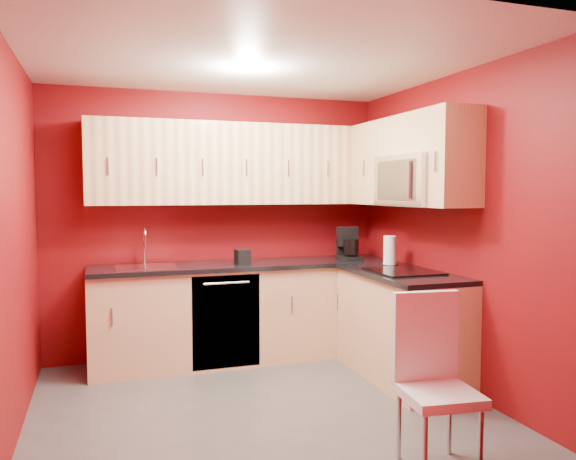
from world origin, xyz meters
TOP-DOWN VIEW (x-y plane):
  - floor at (0.00, 0.00)m, footprint 3.20×3.20m
  - ceiling at (0.00, 0.00)m, footprint 3.20×3.20m
  - wall_back at (0.00, 1.50)m, footprint 3.20×0.00m
  - wall_front at (0.00, -1.50)m, footprint 3.20×0.00m
  - wall_left at (-1.60, 0.00)m, footprint 0.00×3.00m
  - wall_right at (1.60, 0.00)m, footprint 0.00×3.00m
  - base_cabinets_back at (0.20, 1.20)m, footprint 2.80×0.60m
  - base_cabinets_right at (1.30, 0.25)m, footprint 0.60×1.30m
  - countertop_back at (0.20, 1.19)m, footprint 2.80×0.63m
  - countertop_right at (1.29, 0.23)m, footprint 0.63×1.27m
  - upper_cabinets_back at (0.20, 1.32)m, footprint 2.80×0.35m
  - upper_cabinets_right at (1.42, 0.44)m, footprint 0.35×1.55m
  - microwave at (1.39, 0.20)m, footprint 0.42×0.76m
  - cooktop at (1.28, 0.20)m, footprint 0.50×0.55m
  - sink at (-0.70, 1.20)m, footprint 0.52×0.42m
  - dishwasher_front at (-0.05, 0.91)m, footprint 0.60×0.02m
  - downlight at (0.00, 0.30)m, footprint 0.20×0.20m
  - coffee_maker at (1.22, 1.09)m, footprint 0.20×0.26m
  - napkin_holder at (0.15, 1.11)m, footprint 0.14×0.14m
  - paper_towel at (1.37, 0.59)m, footprint 0.17×0.17m
  - dining_chair at (0.70, -1.20)m, footprint 0.45×0.46m

SIDE VIEW (x-z plane):
  - floor at x=0.00m, z-range 0.00..0.00m
  - base_cabinets_back at x=0.20m, z-range 0.00..0.87m
  - base_cabinets_right at x=1.30m, z-range 0.00..0.87m
  - dishwasher_front at x=-0.05m, z-range 0.03..0.84m
  - dining_chair at x=0.70m, z-range 0.00..0.99m
  - countertop_back at x=0.20m, z-range 0.87..0.91m
  - countertop_right at x=1.29m, z-range 0.87..0.91m
  - cooktop at x=1.28m, z-range 0.91..0.92m
  - sink at x=-0.70m, z-range 0.77..1.12m
  - napkin_holder at x=0.15m, z-range 0.91..1.04m
  - paper_towel at x=1.37m, z-range 0.91..1.17m
  - coffee_maker at x=1.22m, z-range 0.91..1.22m
  - wall_back at x=0.00m, z-range -0.35..2.85m
  - wall_front at x=0.00m, z-range -0.35..2.85m
  - wall_left at x=-1.60m, z-range -0.25..2.75m
  - wall_right at x=1.60m, z-range -0.25..2.75m
  - microwave at x=1.39m, z-range 1.45..1.87m
  - upper_cabinets_back at x=0.20m, z-range 1.45..2.20m
  - upper_cabinets_right at x=1.42m, z-range 1.51..2.26m
  - downlight at x=0.00m, z-range 2.48..2.49m
  - ceiling at x=0.00m, z-range 2.50..2.50m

